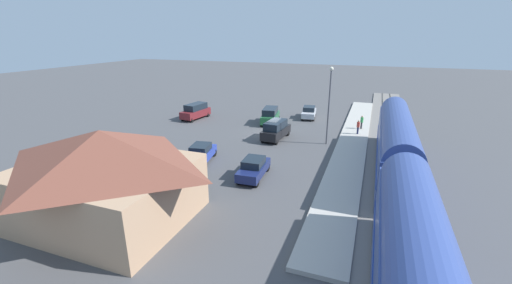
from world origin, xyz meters
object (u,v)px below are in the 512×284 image
object	(u,v)px
pedestrian_on_platform	(358,126)
sedan_charcoal	(104,147)
light_pole_near_platform	(329,97)
suv_black	(276,130)
suv_maroon	(196,111)
sedan_silver	(309,112)
sedan_blue	(201,153)
suv_green	(270,115)
sedan_navy	(254,168)
pedestrian_waiting_far	(362,121)
station_building	(106,174)

from	to	relation	value
pedestrian_on_platform	sedan_charcoal	xyz separation A→B (m)	(23.99, 15.70, -0.40)
sedan_charcoal	light_pole_near_platform	world-z (taller)	light_pole_near_platform
suv_black	suv_maroon	distance (m)	14.83
suv_maroon	sedan_silver	size ratio (longest dim) A/B	1.09
sedan_blue	suv_green	bearing A→B (deg)	-96.94
sedan_navy	light_pole_near_platform	bearing A→B (deg)	-111.89
pedestrian_waiting_far	suv_black	size ratio (longest dim) A/B	0.34
suv_black	sedan_charcoal	bearing A→B (deg)	36.75
suv_maroon	sedan_blue	size ratio (longest dim) A/B	1.08
pedestrian_on_platform	sedan_silver	size ratio (longest dim) A/B	0.37
sedan_blue	suv_green	world-z (taller)	suv_green
sedan_charcoal	suv_maroon	bearing A→B (deg)	-93.89
pedestrian_waiting_far	sedan_navy	world-z (taller)	pedestrian_waiting_far
pedestrian_on_platform	pedestrian_waiting_far	bearing A→B (deg)	-96.37
suv_black	sedan_navy	world-z (taller)	suv_black
suv_black	sedan_blue	distance (m)	10.50
station_building	pedestrian_on_platform	distance (m)	28.84
station_building	suv_green	size ratio (longest dim) A/B	2.15
sedan_silver	suv_black	bearing A→B (deg)	81.80
pedestrian_on_platform	sedan_navy	bearing A→B (deg)	63.76
suv_maroon	station_building	bearing A→B (deg)	108.40
suv_green	pedestrian_on_platform	bearing A→B (deg)	170.45
pedestrian_waiting_far	suv_maroon	bearing A→B (deg)	4.39
sedan_charcoal	suv_green	xyz separation A→B (m)	(-12.20, -17.68, 0.27)
suv_black	suv_green	distance (m)	7.07
sedan_silver	station_building	bearing A→B (deg)	77.70
sedan_charcoal	sedan_blue	world-z (taller)	same
sedan_charcoal	suv_black	bearing A→B (deg)	-143.25
sedan_silver	suv_green	size ratio (longest dim) A/B	0.91
station_building	pedestrian_on_platform	world-z (taller)	station_building
station_building	suv_black	world-z (taller)	station_building
pedestrian_on_platform	sedan_blue	size ratio (longest dim) A/B	0.36
suv_black	sedan_silver	distance (m)	11.53
pedestrian_on_platform	suv_maroon	xyz separation A→B (m)	(22.87, -0.77, -0.13)
pedestrian_waiting_far	sedan_navy	bearing A→B (deg)	66.29
suv_maroon	sedan_charcoal	bearing A→B (deg)	86.11
light_pole_near_platform	pedestrian_on_platform	bearing A→B (deg)	-126.37
pedestrian_on_platform	sedan_navy	size ratio (longest dim) A/B	0.37
sedan_charcoal	suv_black	distance (m)	18.70
pedestrian_on_platform	sedan_blue	xyz separation A→B (m)	(13.73, 13.89, -0.40)
station_building	suv_maroon	distance (m)	27.20
sedan_silver	light_pole_near_platform	world-z (taller)	light_pole_near_platform
light_pole_near_platform	station_building	bearing A→B (deg)	61.62
suv_maroon	sedan_blue	distance (m)	17.28
station_building	sedan_blue	xyz separation A→B (m)	(-0.59, -11.07, -2.34)
suv_maroon	light_pole_near_platform	xyz separation A→B (m)	(-19.76, 5.00, 4.17)
suv_maroon	suv_green	xyz separation A→B (m)	(-11.08, -1.21, 0.00)
pedestrian_on_platform	suv_maroon	distance (m)	22.89
light_pole_near_platform	pedestrian_waiting_far	bearing A→B (deg)	-116.63
sedan_blue	light_pole_near_platform	xyz separation A→B (m)	(-10.61, -9.66, 4.44)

